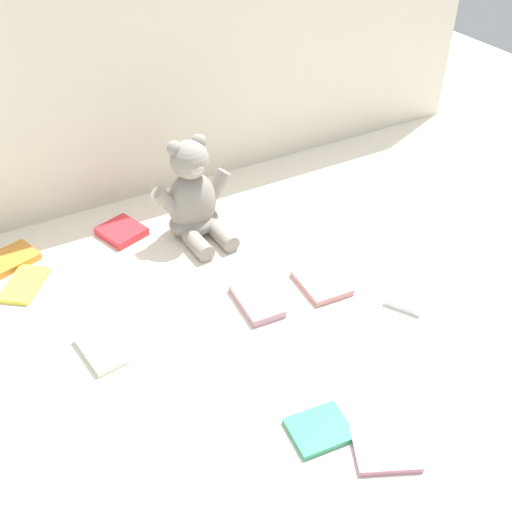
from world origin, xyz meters
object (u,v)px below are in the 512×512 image
object	(u,v)px
teddy_bear	(193,200)
book_case_8	(24,284)
book_case_2	(321,283)
book_case_1	(385,449)
book_case_5	(10,259)
book_case_4	(101,349)
book_case_0	(410,293)
book_case_7	(122,231)
book_case_3	(319,429)
book_case_6	(257,300)

from	to	relation	value
teddy_bear	book_case_8	xyz separation A→B (m)	(-0.41, -0.01, -0.09)
book_case_2	book_case_1	bearing A→B (deg)	-105.86
book_case_5	book_case_8	bearing A→B (deg)	-13.14
book_case_2	book_case_4	xyz separation A→B (m)	(-0.48, 0.04, 0.00)
book_case_0	book_case_8	distance (m)	0.83
book_case_5	book_case_8	xyz separation A→B (m)	(0.01, -0.10, -0.00)
book_case_5	book_case_7	world-z (taller)	book_case_7
teddy_bear	book_case_3	xyz separation A→B (m)	(-0.06, -0.63, -0.09)
book_case_3	book_case_7	distance (m)	0.71
book_case_0	book_case_6	bearing A→B (deg)	-145.83
book_case_0	book_case_8	world-z (taller)	book_case_0
book_case_6	book_case_8	size ratio (longest dim) A/B	1.07
teddy_bear	book_case_6	bearing A→B (deg)	-92.81
book_case_4	book_case_5	size ratio (longest dim) A/B	1.02
book_case_3	book_case_6	bearing A→B (deg)	174.92
book_case_2	book_case_5	size ratio (longest dim) A/B	1.06
book_case_5	book_case_6	bearing A→B (deg)	29.07
book_case_3	book_case_7	bearing A→B (deg)	-166.09
book_case_2	book_case_5	world-z (taller)	same
book_case_8	teddy_bear	bearing A→B (deg)	38.41
book_case_7	book_case_8	world-z (taller)	book_case_7
book_case_8	book_case_0	bearing A→B (deg)	6.16
book_case_1	book_case_4	world-z (taller)	book_case_4
book_case_2	book_case_3	xyz separation A→B (m)	(-0.22, -0.31, -0.00)
book_case_8	book_case_7	bearing A→B (deg)	55.44
book_case_1	book_case_0	bearing A→B (deg)	159.05
book_case_7	book_case_8	distance (m)	0.26
book_case_1	book_case_6	xyz separation A→B (m)	(-0.01, 0.41, 0.00)
book_case_0	book_case_2	bearing A→B (deg)	-160.76
book_case_8	book_case_4	bearing A→B (deg)	-34.93
book_case_4	book_case_1	bearing A→B (deg)	120.20
book_case_4	teddy_bear	bearing A→B (deg)	-146.92
book_case_4	book_case_5	world-z (taller)	book_case_4
book_case_3	book_case_8	xyz separation A→B (m)	(-0.35, 0.62, -0.00)
book_case_2	book_case_3	bearing A→B (deg)	-120.56
book_case_8	book_case_3	bearing A→B (deg)	-23.36
book_case_3	book_case_6	xyz separation A→B (m)	(0.06, 0.33, 0.00)
book_case_2	book_case_4	world-z (taller)	book_case_4
teddy_bear	book_case_0	size ratio (longest dim) A/B	2.23
book_case_5	book_case_6	distance (m)	0.58
book_case_6	book_case_1	bearing A→B (deg)	95.17
book_case_1	book_case_5	bearing A→B (deg)	-126.91
book_case_1	teddy_bear	bearing A→B (deg)	-153.96
book_case_1	book_case_2	distance (m)	0.42
book_case_1	book_case_5	size ratio (longest dim) A/B	0.92
book_case_3	book_case_8	world-z (taller)	same
book_case_5	book_case_4	bearing A→B (deg)	-3.57
teddy_bear	book_case_6	size ratio (longest dim) A/B	1.90
book_case_0	book_case_3	size ratio (longest dim) A/B	1.10
book_case_0	book_case_5	size ratio (longest dim) A/B	0.98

